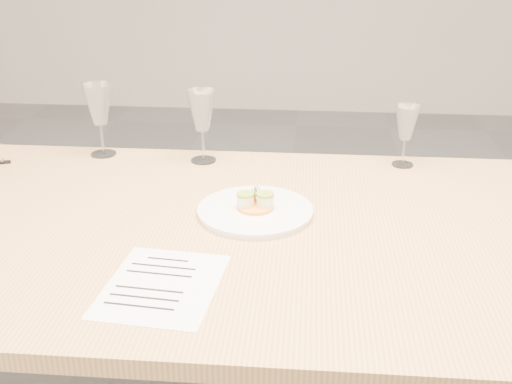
# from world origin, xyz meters

# --- Properties ---
(dining_table) EXTENTS (2.40, 1.00, 0.75)m
(dining_table) POSITION_xyz_m (0.00, 0.00, 0.68)
(dining_table) COLOR tan
(dining_table) RESTS_ON ground
(dinner_plate) EXTENTS (0.28, 0.28, 0.07)m
(dinner_plate) POSITION_xyz_m (-0.03, 0.07, 0.76)
(dinner_plate) COLOR white
(dinner_plate) RESTS_ON dining_table
(recipe_sheet) EXTENTS (0.24, 0.29, 0.00)m
(recipe_sheet) POSITION_xyz_m (-0.19, -0.27, 0.75)
(recipe_sheet) COLOR white
(recipe_sheet) RESTS_ON dining_table
(wine_glass_0) EXTENTS (0.09, 0.09, 0.22)m
(wine_glass_0) POSITION_xyz_m (-0.52, 0.44, 0.90)
(wine_glass_0) COLOR white
(wine_glass_0) RESTS_ON dining_table
(wine_glass_1) EXTENTS (0.08, 0.08, 0.21)m
(wine_glass_1) POSITION_xyz_m (-0.21, 0.41, 0.90)
(wine_glass_1) COLOR white
(wine_glass_1) RESTS_ON dining_table
(wine_glass_2) EXTENTS (0.07, 0.07, 0.18)m
(wine_glass_2) POSITION_xyz_m (0.36, 0.43, 0.87)
(wine_glass_2) COLOR white
(wine_glass_2) RESTS_ON dining_table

